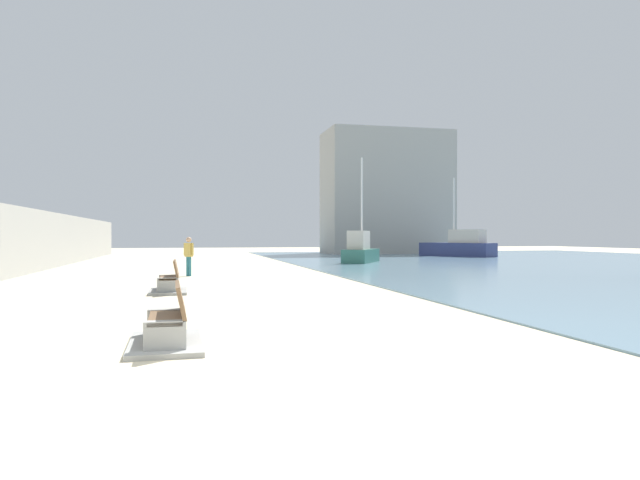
{
  "coord_description": "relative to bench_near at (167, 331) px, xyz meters",
  "views": [
    {
      "loc": [
        -0.29,
        -7.28,
        1.72
      ],
      "look_at": [
        3.76,
        10.08,
        1.6
      ],
      "focal_mm": 32.37,
      "sensor_mm": 36.0,
      "label": 1
    }
  ],
  "objects": [
    {
      "name": "ground_plane",
      "position": [
        0.57,
        15.98,
        -0.23
      ],
      "size": [
        120.0,
        120.0,
        0.0
      ],
      "primitive_type": "plane",
      "color": "beige"
    },
    {
      "name": "seawall",
      "position": [
        -6.93,
        15.98,
        1.26
      ],
      "size": [
        0.8,
        64.0,
        2.98
      ],
      "primitive_type": "cube",
      "color": "#9E9E99",
      "rests_on": "ground"
    },
    {
      "name": "bench_near",
      "position": [
        0.0,
        0.0,
        0.0
      ],
      "size": [
        1.14,
        2.12,
        0.98
      ],
      "color": "#9E9E99",
      "rests_on": "ground"
    },
    {
      "name": "bench_far",
      "position": [
        -0.21,
        8.83,
        0.0
      ],
      "size": [
        1.1,
        2.1,
        0.98
      ],
      "color": "#9E9E99",
      "rests_on": "ground"
    },
    {
      "name": "person_walking",
      "position": [
        0.41,
        15.96,
        0.74
      ],
      "size": [
        0.42,
        0.38,
        1.68
      ],
      "color": "teal",
      "rests_on": "ground"
    },
    {
      "name": "boat_nearest",
      "position": [
        22.24,
        34.23,
        0.63
      ],
      "size": [
        4.89,
        6.33,
        6.51
      ],
      "color": "navy",
      "rests_on": "water_bay"
    },
    {
      "name": "boat_far_right",
      "position": [
        11.06,
        25.62,
        0.56
      ],
      "size": [
        3.4,
        4.26,
        6.69
      ],
      "color": "#337060",
      "rests_on": "water_bay"
    },
    {
      "name": "harbor_building",
      "position": [
        19.39,
        43.98,
        5.69
      ],
      "size": [
        12.0,
        6.0,
        11.84
      ],
      "primitive_type": "cube",
      "color": "#9E9E99",
      "rests_on": "ground"
    }
  ]
}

